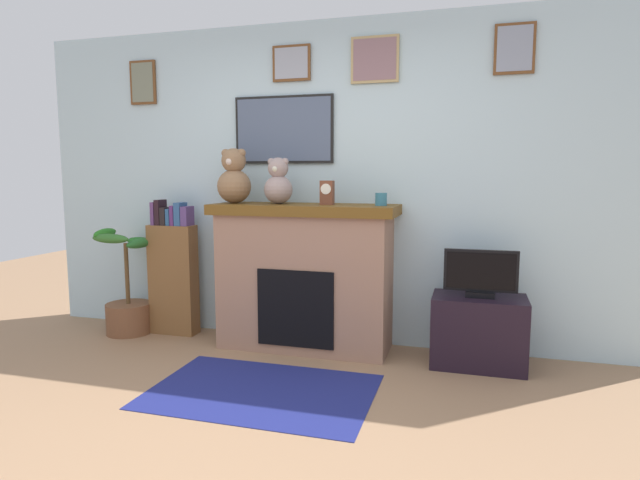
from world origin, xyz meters
name	(u,v)px	position (x,y,z in m)	size (l,w,h in m)	color
ground_plane	(221,455)	(0.00, 0.00, 0.00)	(12.00, 12.00, 0.00)	#977253
back_wall	(327,184)	(0.00, 2.00, 1.31)	(5.20, 0.15, 2.60)	silver
fireplace	(305,276)	(-0.10, 1.70, 0.58)	(1.46, 0.54, 1.15)	#99715C
bookshelf	(173,273)	(-1.31, 1.74, 0.54)	(0.41, 0.16, 1.17)	brown
potted_plant	(128,300)	(-1.70, 1.63, 0.29)	(0.49, 0.50, 0.92)	brown
tv_stand	(478,331)	(1.24, 1.64, 0.26)	(0.66, 0.40, 0.51)	black
television	(481,275)	(1.24, 1.64, 0.67)	(0.51, 0.14, 0.34)	black
area_rug	(262,391)	(-0.10, 0.78, 0.00)	(1.42, 0.96, 0.01)	navy
candle_jar	(381,199)	(0.51, 1.68, 1.20)	(0.09, 0.09, 0.10)	teal
mantel_clock	(327,193)	(0.09, 1.68, 1.25)	(0.10, 0.08, 0.19)	brown
teddy_bear_grey	(234,179)	(-0.69, 1.68, 1.35)	(0.27, 0.27, 0.44)	#896648
teddy_bear_tan	(278,183)	(-0.31, 1.68, 1.32)	(0.23, 0.23, 0.36)	gray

